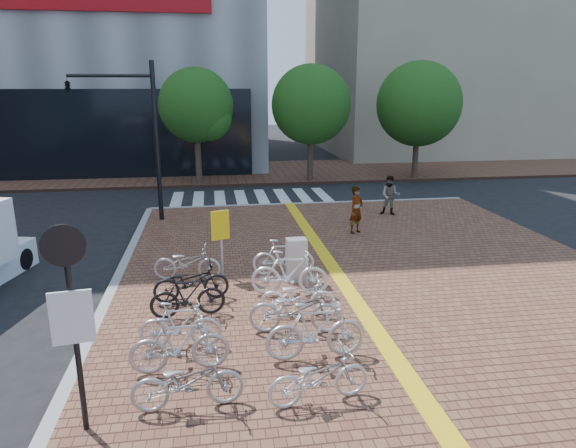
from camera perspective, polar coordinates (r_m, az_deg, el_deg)
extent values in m
plane|color=black|center=(11.20, -0.71, -12.55)|extent=(120.00, 120.00, 0.00)
cube|color=gray|center=(22.84, 2.62, 2.20)|extent=(14.00, 0.25, 0.15)
cube|color=brown|center=(31.28, -6.02, 5.68)|extent=(70.00, 8.00, 0.15)
cube|color=gray|center=(46.23, 17.19, 19.29)|extent=(20.00, 18.00, 18.00)
cube|color=silver|center=(24.44, -12.27, 2.56)|extent=(0.50, 4.00, 0.01)
cube|color=silver|center=(24.39, -9.92, 2.66)|extent=(0.50, 4.00, 0.01)
cube|color=silver|center=(24.39, -7.57, 2.75)|extent=(0.50, 4.00, 0.01)
cube|color=silver|center=(24.42, -5.23, 2.84)|extent=(0.50, 4.00, 0.01)
cube|color=silver|center=(24.50, -2.89, 2.92)|extent=(0.50, 4.00, 0.01)
cube|color=silver|center=(24.61, -0.57, 3.00)|extent=(0.50, 4.00, 0.01)
cube|color=silver|center=(24.77, 1.73, 3.07)|extent=(0.50, 4.00, 0.01)
cube|color=silver|center=(24.96, 3.99, 3.14)|extent=(0.50, 4.00, 0.01)
cylinder|color=#38281E|center=(27.59, -9.93, 7.15)|extent=(0.32, 0.32, 2.60)
sphere|color=#194714|center=(27.35, -10.20, 12.86)|extent=(3.80, 3.80, 3.80)
sphere|color=#194714|center=(27.07, -8.86, 11.62)|extent=(2.40, 2.40, 2.40)
cylinder|color=#38281E|center=(28.09, 2.49, 7.50)|extent=(0.32, 0.32, 2.60)
sphere|color=#194714|center=(27.86, 2.56, 13.12)|extent=(4.20, 4.20, 4.20)
sphere|color=#194714|center=(27.71, 3.91, 11.85)|extent=(2.40, 2.40, 2.40)
cylinder|color=#38281E|center=(29.82, 13.99, 7.52)|extent=(0.32, 0.32, 2.60)
sphere|color=#194714|center=(29.60, 14.33, 12.80)|extent=(4.60, 4.60, 4.60)
sphere|color=#194714|center=(29.59, 15.57, 11.55)|extent=(2.40, 2.40, 2.40)
imported|color=#A9A8AD|center=(8.75, -11.10, -16.78)|extent=(1.84, 0.72, 0.95)
imported|color=#AEAEB3|center=(9.71, -11.98, -12.93)|extent=(1.83, 0.60, 1.08)
imported|color=silver|center=(10.53, -11.90, -10.92)|extent=(1.65, 0.56, 0.98)
imported|color=black|center=(11.81, -11.09, -7.81)|extent=(1.72, 0.65, 1.01)
imported|color=black|center=(12.66, -10.69, -6.33)|extent=(1.88, 0.86, 0.95)
imported|color=#B2B2B7|center=(14.01, -11.15, -4.24)|extent=(1.86, 0.87, 0.94)
imported|color=silver|center=(8.76, 3.44, -16.59)|extent=(1.82, 0.88, 0.92)
imported|color=silver|center=(9.92, 3.10, -11.72)|extent=(1.96, 0.62, 1.16)
imported|color=#A2A2A7|center=(10.90, 0.86, -9.46)|extent=(2.06, 0.99, 1.04)
imported|color=white|center=(11.73, 1.10, -7.99)|extent=(1.77, 0.80, 0.90)
imported|color=white|center=(12.71, 0.19, -5.48)|extent=(1.99, 0.86, 1.15)
imported|color=silver|center=(14.05, -0.52, -3.71)|extent=(1.74, 0.62, 1.03)
imported|color=gray|center=(18.12, 7.60, 1.56)|extent=(0.72, 0.67, 1.66)
imported|color=#4A505D|center=(20.91, 11.31, 3.12)|extent=(0.95, 0.86, 1.58)
cube|color=#B2B2B7|center=(13.64, 0.94, -4.00)|extent=(0.54, 0.40, 1.16)
cylinder|color=#B7B7BC|center=(14.01, -7.40, -2.25)|extent=(0.09, 0.09, 1.79)
cube|color=yellow|center=(13.81, -7.47, -0.14)|extent=(0.49, 0.21, 0.80)
cylinder|color=black|center=(8.17, -22.58, -11.09)|extent=(0.10, 0.10, 3.22)
cylinder|color=black|center=(7.64, -23.71, -2.20)|extent=(0.60, 0.12, 0.60)
cube|color=silver|center=(8.01, -22.88, -9.56)|extent=(0.59, 0.12, 0.81)
cylinder|color=black|center=(20.04, -14.37, 8.72)|extent=(0.18, 0.18, 5.92)
cylinder|color=black|center=(20.13, -19.19, 15.30)|extent=(2.96, 0.12, 0.12)
imported|color=black|center=(20.44, -23.31, 14.07)|extent=(0.26, 1.23, 0.49)
cylinder|color=black|center=(16.83, -27.31, -3.48)|extent=(0.34, 0.66, 0.63)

